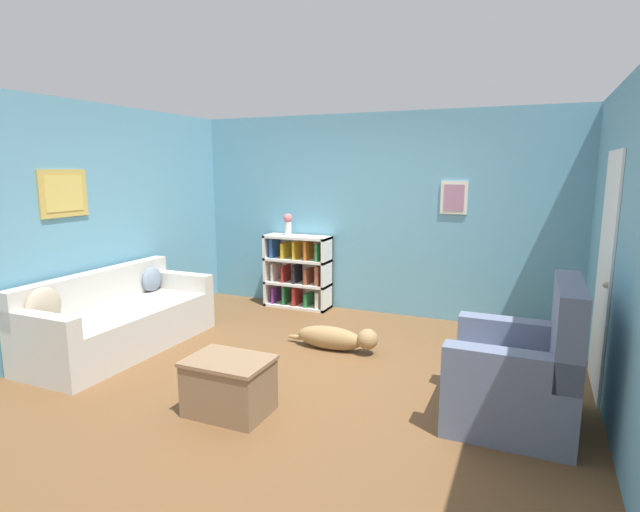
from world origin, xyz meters
name	(u,v)px	position (x,y,z in m)	size (l,w,h in m)	color
ground_plane	(303,372)	(0.00, 0.00, 0.00)	(14.00, 14.00, 0.00)	brown
wall_back	(376,215)	(0.00, 2.25, 1.30)	(5.60, 0.13, 2.60)	#609EB7
wall_left	(93,223)	(-2.55, 0.00, 1.30)	(0.13, 5.00, 2.60)	#609EB7
wall_right	(629,256)	(2.55, 0.02, 1.29)	(0.16, 5.00, 2.60)	#609EB7
couch	(119,321)	(-2.06, -0.21, 0.30)	(0.86, 2.06, 0.82)	beige
bookshelf	(298,272)	(-1.03, 2.03, 0.49)	(0.91, 0.34, 1.00)	silver
recliner_chair	(520,374)	(1.90, -0.20, 0.38)	(0.89, 0.96, 1.11)	slate
coffee_table	(229,384)	(-0.19, -0.95, 0.24)	(0.65, 0.48, 0.44)	#846647
dog	(337,338)	(0.08, 0.66, 0.13)	(1.04, 0.22, 0.28)	#9E7A4C
vase	(288,223)	(-1.17, 2.01, 1.16)	(0.12, 0.12, 0.29)	silver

